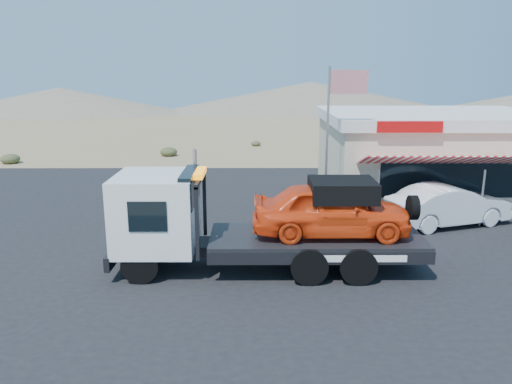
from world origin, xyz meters
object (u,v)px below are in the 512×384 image
at_px(tow_truck, 260,217).
at_px(jerky_store, 432,152).
at_px(white_sedan, 449,205).
at_px(flagpole, 334,125).

relative_size(tow_truck, jerky_store, 0.87).
height_order(white_sedan, jerky_store, jerky_store).
bearing_deg(white_sedan, tow_truck, 102.14).
distance_m(tow_truck, jerky_store, 13.00).
bearing_deg(white_sedan, jerky_store, -30.53).
relative_size(tow_truck, white_sedan, 1.89).
relative_size(white_sedan, flagpole, 0.80).
distance_m(white_sedan, jerky_store, 5.76).
bearing_deg(white_sedan, flagpole, 58.25).
height_order(jerky_store, flagpole, flagpole).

